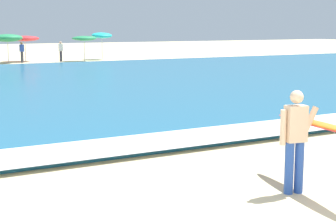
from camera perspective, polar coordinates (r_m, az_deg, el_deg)
name	(u,v)px	position (r m, az deg, el deg)	size (l,w,h in m)	color
surf_foam	(121,145)	(11.95, -5.04, -3.54)	(120.00, 1.73, 0.01)	white
surfer_with_board	(308,132)	(9.16, 14.68, -2.03)	(1.18, 2.83, 1.73)	#284CA3
beach_umbrella_4	(7,38)	(42.31, -16.68, 7.54)	(2.23, 2.23, 2.18)	beige
beach_umbrella_5	(25,39)	(43.80, -14.96, 7.55)	(2.21, 2.21, 2.02)	beige
beach_umbrella_6	(84,38)	(43.19, -8.90, 7.73)	(1.92, 1.92, 1.99)	beige
beach_umbrella_7	(102,35)	(45.23, -7.04, 8.08)	(1.70, 1.74, 2.29)	beige
beachgoer_near_row_left	(61,51)	(42.95, -11.32, 6.39)	(0.32, 0.20, 1.58)	#383842
beachgoer_near_row_mid	(22,52)	(42.40, -15.26, 6.21)	(0.32, 0.20, 1.58)	#383842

